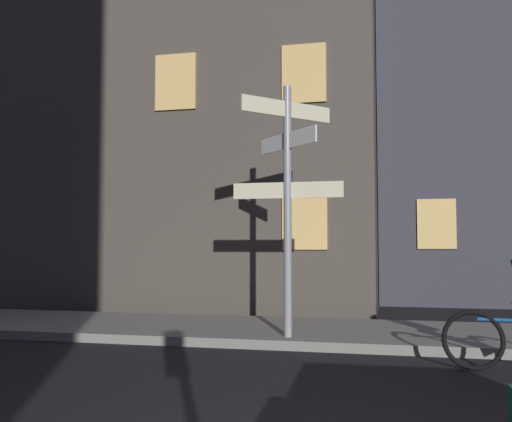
# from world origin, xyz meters

# --- Properties ---
(sidewalk_kerb) EXTENTS (40.00, 2.70, 0.14)m
(sidewalk_kerb) POSITION_xyz_m (0.00, 6.03, 0.07)
(sidewalk_kerb) COLOR gray
(sidewalk_kerb) RESTS_ON ground_plane
(signpost) EXTENTS (1.66, 1.16, 3.74)m
(signpost) POSITION_xyz_m (-0.99, 5.05, 2.37)
(signpost) COLOR gray
(signpost) RESTS_ON sidewalk_kerb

